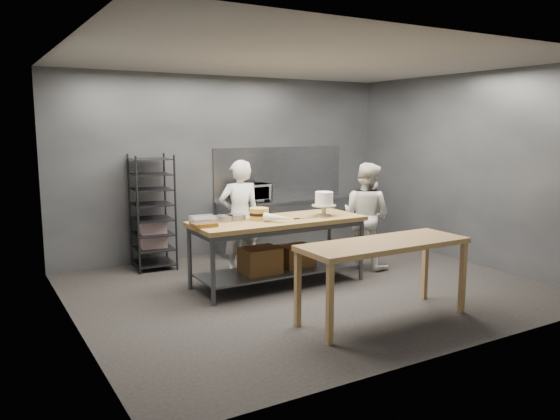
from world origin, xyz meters
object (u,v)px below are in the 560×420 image
Objects in this scene: chef_right at (366,215)px; layer_cake at (259,214)px; work_table at (277,244)px; speed_rack at (152,213)px; frosted_cake_stand at (324,201)px; near_counter at (384,249)px; chef_behind at (240,217)px; microwave at (253,193)px.

layer_cake is at bearing 70.88° from chef_right.
work_table is 1.37× the size of speed_rack.
frosted_cake_stand is at bearing -11.61° from layer_cake.
frosted_cake_stand is at bearing 78.37° from near_counter.
chef_behind is 1.28m from microwave.
chef_right is 1.05m from frosted_cake_stand.
speed_rack is at bearing -32.95° from chef_behind.
speed_rack reaches higher than layer_cake.
frosted_cake_stand is (0.70, -0.11, 0.57)m from work_table.
chef_behind is 1.95m from chef_right.
frosted_cake_stand is (0.11, -1.94, 0.09)m from microwave.
frosted_cake_stand is (-0.96, -0.25, 0.33)m from chef_right.
chef_behind is at bearing 101.29° from near_counter.
chef_right reaches higher than frosted_cake_stand.
chef_behind is 4.93× the size of frosted_cake_stand.
chef_behind is (-0.16, 0.82, 0.27)m from work_table.
chef_right reaches higher than layer_cake.
frosted_cake_stand is 1.32× the size of layer_cake.
speed_rack is (-1.19, 1.76, 0.28)m from work_table.
microwave is (0.76, 1.01, 0.21)m from chef_behind.
work_table is at bearing 110.62° from chef_behind.
speed_rack is at bearing 124.08° from work_table.
chef_behind is at bearing 84.65° from layer_cake.
chef_right reaches higher than work_table.
microwave is 2.10× the size of layer_cake.
near_counter is at bearing 124.92° from chef_right.
chef_behind is at bearing 132.84° from frosted_cake_stand.
speed_rack is 1.08× the size of chef_right.
chef_behind is 1.04× the size of chef_right.
layer_cake is at bearing -60.25° from speed_rack.
work_table is 1.20× the size of near_counter.
speed_rack is at bearing 39.67° from chef_right.
work_table is at bearing 74.05° from chef_right.
chef_right is (1.83, -0.68, -0.03)m from chef_behind.
work_table is 4.43× the size of microwave.
microwave is at bearing -117.42° from chef_behind.
chef_right is at bearing 1.66° from layer_cake.
chef_right is at bearing -29.55° from speed_rack.
layer_cake is at bearing 107.54° from near_counter.
near_counter is at bearing -78.70° from work_table.
microwave is (-1.07, 1.70, 0.24)m from chef_right.
near_counter is at bearing 110.64° from chef_behind.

